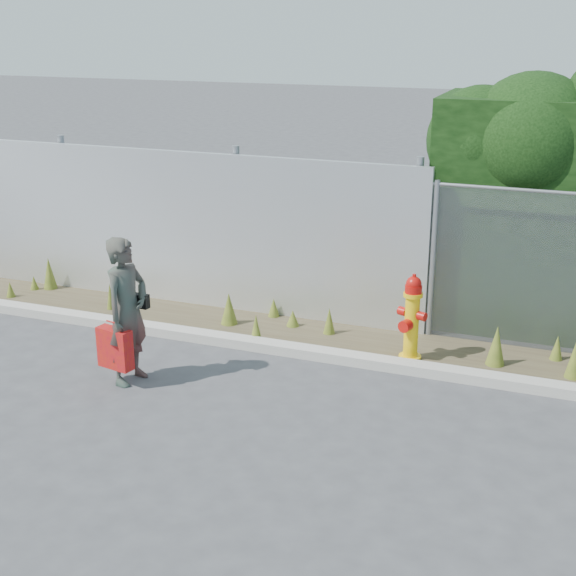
# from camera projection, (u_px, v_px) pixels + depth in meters

# --- Properties ---
(ground) EXTENTS (80.00, 80.00, 0.00)m
(ground) POSITION_uv_depth(u_px,v_px,m) (267.00, 426.00, 8.14)
(ground) COLOR #3E3E40
(ground) RESTS_ON ground
(curb) EXTENTS (16.00, 0.22, 0.12)m
(curb) POSITION_uv_depth(u_px,v_px,m) (323.00, 354.00, 9.71)
(curb) COLOR #A6A296
(curb) RESTS_ON ground
(weed_strip) EXTENTS (16.00, 1.34, 0.54)m
(weed_strip) POSITION_uv_depth(u_px,v_px,m) (399.00, 337.00, 10.06)
(weed_strip) COLOR #433926
(weed_strip) RESTS_ON ground
(corrugated_fence) EXTENTS (8.50, 0.21, 2.30)m
(corrugated_fence) POSITION_uv_depth(u_px,v_px,m) (136.00, 224.00, 11.53)
(corrugated_fence) COLOR silver
(corrugated_fence) RESTS_ON ground
(fire_hydrant) EXTENTS (0.37, 0.33, 1.09)m
(fire_hydrant) POSITION_uv_depth(u_px,v_px,m) (412.00, 319.00, 9.53)
(fire_hydrant) COLOR yellow
(fire_hydrant) RESTS_ON ground
(woman) EXTENTS (0.48, 0.66, 1.69)m
(woman) POSITION_uv_depth(u_px,v_px,m) (127.00, 311.00, 8.89)
(woman) COLOR #0F5F4C
(woman) RESTS_ON ground
(red_tote_bag) EXTENTS (0.42, 0.15, 0.55)m
(red_tote_bag) POSITION_uv_depth(u_px,v_px,m) (115.00, 348.00, 8.92)
(red_tote_bag) COLOR #A4091C
(black_shoulder_bag) EXTENTS (0.21, 0.09, 0.16)m
(black_shoulder_bag) POSITION_uv_depth(u_px,v_px,m) (140.00, 301.00, 8.97)
(black_shoulder_bag) COLOR black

